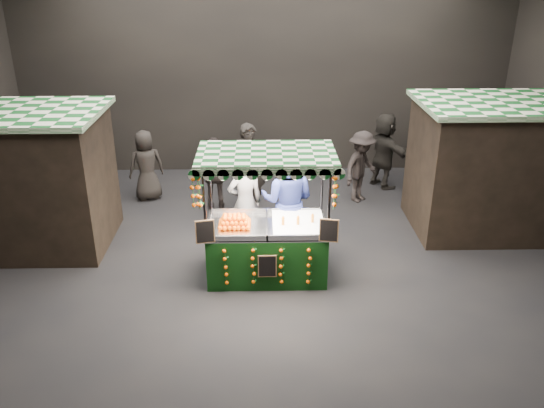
{
  "coord_description": "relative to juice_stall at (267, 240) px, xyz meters",
  "views": [
    {
      "loc": [
        -0.09,
        -8.6,
        5.03
      ],
      "look_at": [
        0.1,
        0.2,
        1.12
      ],
      "focal_mm": 36.56,
      "sensor_mm": 36.0,
      "label": 1
    }
  ],
  "objects": [
    {
      "name": "vendor_blue",
      "position": [
        0.38,
        0.84,
        0.34
      ],
      "size": [
        1.18,
        1.03,
        2.07
      ],
      "rotation": [
        0.0,
        0.0,
        2.87
      ],
      "color": "navy",
      "rests_on": "ground"
    },
    {
      "name": "ground",
      "position": [
        -0.01,
        0.32,
        -0.69
      ],
      "size": [
        12.0,
        12.0,
        0.0
      ],
      "primitive_type": "plane",
      "color": "black",
      "rests_on": "ground"
    },
    {
      "name": "shopper_3",
      "position": [
        2.13,
        3.22,
        0.12
      ],
      "size": [
        1.15,
        1.17,
        1.62
      ],
      "rotation": [
        0.0,
        0.0,
        0.81
      ],
      "color": "#282221",
      "rests_on": "ground"
    },
    {
      "name": "shopper_2",
      "position": [
        -1.07,
        2.81,
        0.12
      ],
      "size": [
        0.96,
        0.41,
        1.63
      ],
      "rotation": [
        0.0,
        0.0,
        3.16
      ],
      "color": "#282220",
      "rests_on": "ground"
    },
    {
      "name": "neighbour_stall_left",
      "position": [
        -4.41,
        1.32,
        0.62
      ],
      "size": [
        3.0,
        2.2,
        2.6
      ],
      "color": "black",
      "rests_on": "ground"
    },
    {
      "name": "neighbour_stall_right",
      "position": [
        4.39,
        1.82,
        0.62
      ],
      "size": [
        3.0,
        2.2,
        2.6
      ],
      "color": "black",
      "rests_on": "ground"
    },
    {
      "name": "juice_stall",
      "position": [
        0.0,
        0.0,
        0.0
      ],
      "size": [
        2.3,
        1.35,
        2.23
      ],
      "color": "black",
      "rests_on": "ground"
    },
    {
      "name": "shopper_4",
      "position": [
        -2.66,
        3.44,
        0.11
      ],
      "size": [
        0.91,
        0.76,
        1.6
      ],
      "rotation": [
        0.0,
        0.0,
        3.52
      ],
      "color": "#292421",
      "rests_on": "ground"
    },
    {
      "name": "shopper_5",
      "position": [
        2.82,
        4.08,
        0.2
      ],
      "size": [
        1.26,
        1.71,
        1.79
      ],
      "rotation": [
        0.0,
        0.0,
        2.07
      ],
      "color": "#272420",
      "rests_on": "ground"
    },
    {
      "name": "market_hall",
      "position": [
        -0.01,
        0.32,
        2.69
      ],
      "size": [
        12.1,
        10.1,
        5.05
      ],
      "color": "black",
      "rests_on": "ground"
    },
    {
      "name": "shopper_1",
      "position": [
        3.85,
        2.14,
        0.25
      ],
      "size": [
        1.16,
        1.13,
        1.89
      ],
      "rotation": [
        0.0,
        0.0,
        -0.65
      ],
      "color": "black",
      "rests_on": "ground"
    },
    {
      "name": "shopper_0",
      "position": [
        -0.33,
        2.71,
        0.28
      ],
      "size": [
        0.77,
        0.56,
        1.94
      ],
      "rotation": [
        0.0,
        0.0,
        0.14
      ],
      "color": "#282421",
      "rests_on": "ground"
    },
    {
      "name": "vendor_grey",
      "position": [
        -0.39,
        1.1,
        0.21
      ],
      "size": [
        0.74,
        0.58,
        1.8
      ],
      "rotation": [
        0.0,
        0.0,
        3.4
      ],
      "color": "gray",
      "rests_on": "ground"
    }
  ]
}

